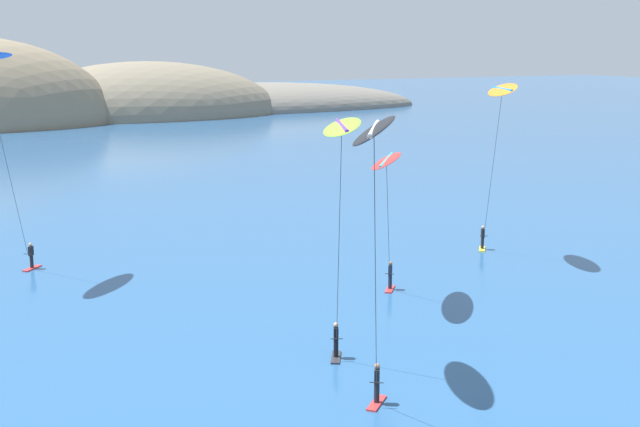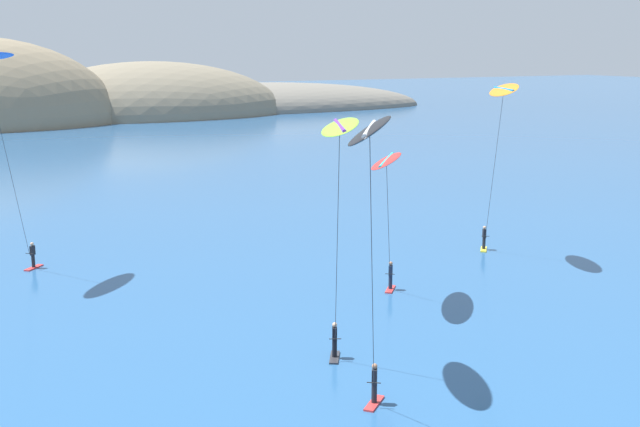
{
  "view_description": "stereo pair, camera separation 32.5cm",
  "coord_description": "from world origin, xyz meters",
  "px_view_note": "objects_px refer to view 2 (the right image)",
  "views": [
    {
      "loc": [
        -21.68,
        -12.25,
        13.82
      ],
      "look_at": [
        -1.7,
        25.23,
        5.03
      ],
      "focal_mm": 45.0,
      "sensor_mm": 36.0,
      "label": 1
    },
    {
      "loc": [
        -21.4,
        -12.41,
        13.82
      ],
      "look_at": [
        -1.7,
        25.23,
        5.03
      ],
      "focal_mm": 45.0,
      "sensor_mm": 36.0,
      "label": 2
    }
  ],
  "objects_px": {
    "kitesurfer_lime": "(339,146)",
    "kitesurfer_orange": "(502,104)",
    "kitesurfer_black": "(370,156)",
    "kitesurfer_red": "(387,170)"
  },
  "relations": [
    {
      "from": "kitesurfer_lime",
      "to": "kitesurfer_orange",
      "type": "bearing_deg",
      "value": 33.07
    },
    {
      "from": "kitesurfer_orange",
      "to": "kitesurfer_black",
      "type": "height_order",
      "value": "kitesurfer_black"
    },
    {
      "from": "kitesurfer_black",
      "to": "kitesurfer_lime",
      "type": "distance_m",
      "value": 6.88
    },
    {
      "from": "kitesurfer_black",
      "to": "kitesurfer_red",
      "type": "bearing_deg",
      "value": 55.77
    },
    {
      "from": "kitesurfer_black",
      "to": "kitesurfer_orange",
      "type": "bearing_deg",
      "value": 41.41
    },
    {
      "from": "kitesurfer_orange",
      "to": "kitesurfer_black",
      "type": "relative_size",
      "value": 0.99
    },
    {
      "from": "kitesurfer_black",
      "to": "kitesurfer_red",
      "type": "distance_m",
      "value": 17.3
    },
    {
      "from": "kitesurfer_black",
      "to": "kitesurfer_lime",
      "type": "relative_size",
      "value": 1.06
    },
    {
      "from": "kitesurfer_lime",
      "to": "kitesurfer_red",
      "type": "distance_m",
      "value": 10.78
    },
    {
      "from": "kitesurfer_orange",
      "to": "kitesurfer_lime",
      "type": "relative_size",
      "value": 1.05
    }
  ]
}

